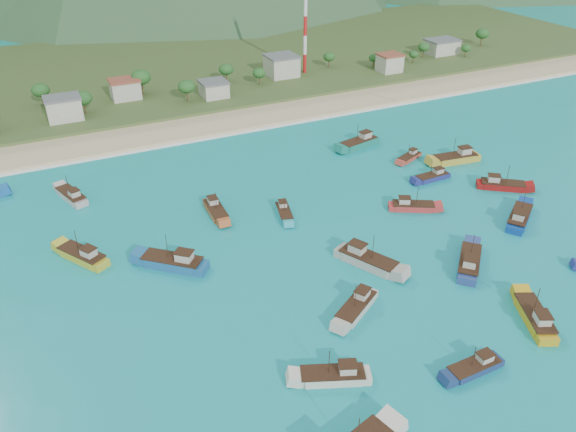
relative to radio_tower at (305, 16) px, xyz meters
name	(u,v)px	position (x,y,z in m)	size (l,w,h in m)	color
ground	(301,286)	(-55.27, -108.00, -21.06)	(600.00, 600.00, 0.00)	#0C878B
beach	(177,130)	(-55.27, -29.00, -21.06)	(400.00, 18.00, 1.20)	beige
land	(131,73)	(-55.27, 32.00, -21.06)	(400.00, 110.00, 2.40)	#385123
surf_line	(187,142)	(-55.27, -38.50, -21.06)	(400.00, 2.50, 0.08)	white
village	(165,87)	(-51.55, -3.92, -16.33)	(217.32, 26.23, 7.37)	beige
vegetation	(97,96)	(-72.71, -5.44, -15.90)	(274.71, 25.69, 8.72)	#235623
radio_tower	(305,16)	(0.00, 0.00, 0.00)	(1.20, 1.20, 38.91)	red
boat_0	(409,158)	(-7.33, -73.40, -20.59)	(8.29, 5.23, 4.72)	#BD3F31
boat_2	(519,218)	(-4.81, -108.02, -20.21)	(11.36, 9.39, 6.79)	navy
boat_4	(412,207)	(-21.90, -94.48, -20.40)	(9.99, 7.25, 5.79)	#BC2F2F
boat_7	(359,143)	(-14.60, -61.00, -20.17)	(12.40, 6.11, 7.04)	#167263
boat_9	(83,256)	(-88.53, -83.45, -20.26)	(8.64, 11.13, 6.54)	gold
boat_10	(367,261)	(-41.52, -107.50, -20.13)	(8.70, 12.60, 7.25)	#ADA69C
boat_11	(334,376)	(-60.72, -129.16, -20.36)	(10.56, 6.58, 6.01)	beige
boat_13	(356,307)	(-50.03, -117.71, -20.33)	(10.45, 8.09, 6.14)	#BAB6AA
boat_14	(72,196)	(-87.43, -58.29, -20.35)	(6.07, 10.67, 6.05)	#B0A59F
boat_15	(469,263)	(-25.05, -116.09, -20.20)	(10.68, 10.63, 6.87)	navy
boat_17	(474,368)	(-41.53, -136.33, -20.48)	(9.03, 2.80, 5.31)	navy
boat_18	(216,211)	(-60.61, -77.99, -20.38)	(3.29, 10.07, 5.89)	#BA552B
boat_20	(502,186)	(2.38, -95.38, -20.30)	(10.53, 8.86, 6.33)	maroon
boat_21	(432,177)	(-9.14, -84.92, -20.49)	(9.02, 2.92, 5.29)	navy
boat_22	(456,159)	(2.26, -79.62, -20.14)	(12.56, 5.08, 7.21)	gold
boat_23	(174,263)	(-73.84, -92.95, -20.12)	(11.75, 10.90, 7.32)	#1A588F
boat_24	(535,318)	(-25.63, -132.24, -20.26)	(7.54, 11.41, 6.53)	gold
boat_26	(284,213)	(-47.74, -84.73, -20.54)	(4.51, 8.80, 4.99)	#28A6BA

